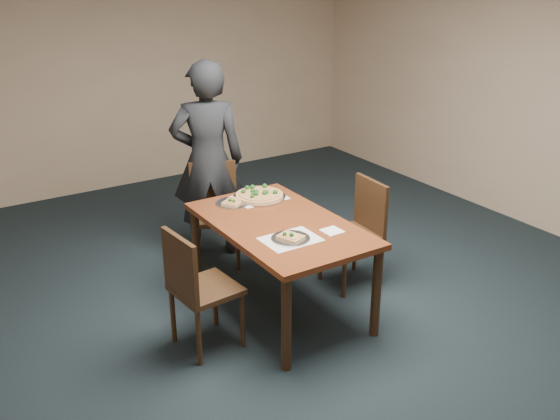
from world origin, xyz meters
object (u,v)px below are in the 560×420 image
dining_table (280,233)px  chair_far (215,207)px  chair_right (359,226)px  diner (208,161)px  chair_left (196,284)px  slice_plate_near (290,238)px  slice_plate_far (233,202)px  pizza_pan (259,195)px

dining_table → chair_far: bearing=90.9°
chair_right → diner: (-0.80, 1.20, 0.39)m
dining_table → chair_far: size_ratio=1.65×
chair_far → chair_left: bearing=-99.0°
slice_plate_near → slice_plate_far: bearing=90.9°
dining_table → chair_right: (0.81, 0.03, -0.14)m
chair_far → diner: diner is taller
diner → dining_table: bearing=111.9°
pizza_pan → slice_plate_near: size_ratio=1.56×
chair_right → pizza_pan: size_ratio=2.08×
chair_far → chair_right: (0.82, -1.05, 0.00)m
dining_table → diner: diner is taller
diner → chair_far: bearing=102.9°
diner → slice_plate_far: diner is taller
dining_table → slice_plate_far: slice_plate_far is taller
dining_table → slice_plate_far: size_ratio=5.36×
chair_far → chair_left: 1.44m
dining_table → chair_left: size_ratio=1.65×
chair_left → diner: (0.79, 1.37, 0.39)m
diner → pizza_pan: size_ratio=4.16×
pizza_pan → slice_plate_far: 0.25m
pizza_pan → slice_plate_near: pizza_pan is taller
chair_left → diner: diner is taller
chair_right → slice_plate_near: (-0.91, -0.33, 0.25)m
chair_right → pizza_pan: 0.88m
dining_table → chair_far: (-0.02, 1.08, -0.14)m
dining_table → chair_left: (-0.78, -0.14, -0.14)m
dining_table → chair_left: 0.81m
chair_right → diner: 1.49m
dining_table → pizza_pan: (0.13, 0.53, 0.12)m
diner → slice_plate_near: size_ratio=6.49×
slice_plate_near → chair_left: bearing=166.9°
dining_table → chair_left: bearing=-169.6°
dining_table → pizza_pan: size_ratio=3.43×
chair_left → chair_right: same height
dining_table → slice_plate_far: 0.55m
dining_table → slice_plate_near: bearing=-109.0°
chair_right → slice_plate_far: bearing=-114.7°
chair_far → slice_plate_near: bearing=-70.5°
slice_plate_far → slice_plate_near: bearing=-89.1°
dining_table → chair_right: size_ratio=1.65×
dining_table → slice_plate_far: bearing=102.5°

